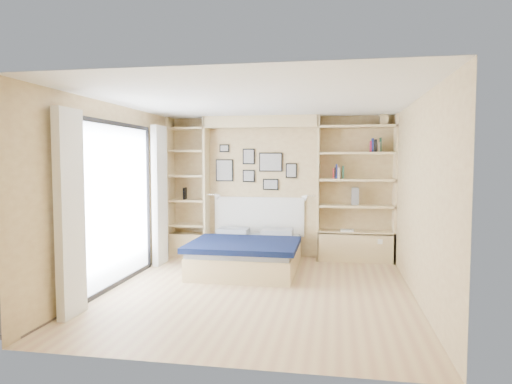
# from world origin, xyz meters

# --- Properties ---
(ground) EXTENTS (4.50, 4.50, 0.00)m
(ground) POSITION_xyz_m (0.00, 0.00, 0.00)
(ground) COLOR tan
(ground) RESTS_ON ground
(room_shell) EXTENTS (4.50, 4.50, 4.50)m
(room_shell) POSITION_xyz_m (-0.39, 1.52, 1.08)
(room_shell) COLOR #D3B980
(room_shell) RESTS_ON ground
(bed) EXTENTS (1.63, 2.06, 1.07)m
(bed) POSITION_xyz_m (-0.36, 1.19, 0.27)
(bed) COLOR beige
(bed) RESTS_ON ground
(photo_gallery) EXTENTS (1.48, 0.02, 0.82)m
(photo_gallery) POSITION_xyz_m (-0.45, 2.22, 1.60)
(photo_gallery) COLOR black
(photo_gallery) RESTS_ON ground
(reading_lamps) EXTENTS (1.92, 0.12, 0.15)m
(reading_lamps) POSITION_xyz_m (-0.30, 2.00, 1.10)
(reading_lamps) COLOR silver
(reading_lamps) RESTS_ON ground
(shelf_decor) EXTENTS (3.60, 0.23, 2.03)m
(shelf_decor) POSITION_xyz_m (1.23, 2.07, 1.71)
(shelf_decor) COLOR #A51E1E
(shelf_decor) RESTS_ON ground
(deck) EXTENTS (3.20, 4.00, 0.05)m
(deck) POSITION_xyz_m (-3.60, 0.00, 0.00)
(deck) COLOR brown
(deck) RESTS_ON ground
(deck_chair) EXTENTS (0.56, 0.83, 0.78)m
(deck_chair) POSITION_xyz_m (-2.92, 0.36, 0.37)
(deck_chair) COLOR tan
(deck_chair) RESTS_ON ground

